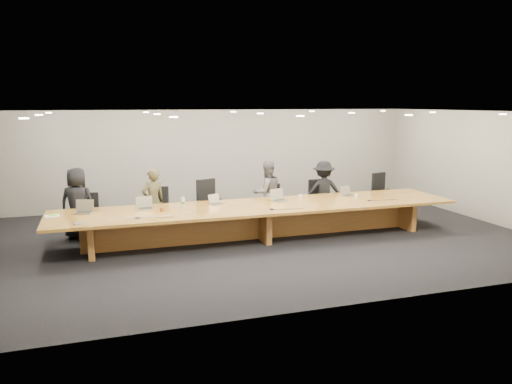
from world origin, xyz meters
TOP-DOWN VIEW (x-y plane):
  - ground at (0.00, 0.00)m, footprint 12.00×12.00m
  - back_wall at (0.00, 4.00)m, footprint 12.00×0.02m
  - conference_table at (0.00, 0.00)m, footprint 9.00×1.80m
  - chair_far_left at (-3.62, 1.29)m, footprint 0.53×0.53m
  - chair_left at (-2.09, 1.18)m, footprint 0.65×0.65m
  - chair_mid_left at (-0.84, 1.22)m, footprint 0.77×0.77m
  - chair_mid_right at (0.77, 1.21)m, footprint 0.55×0.55m
  - chair_right at (2.00, 1.17)m, footprint 0.57×0.57m
  - chair_far_right at (3.97, 1.25)m, footprint 0.73×0.73m
  - person_a at (-3.86, 1.26)m, footprint 0.90×0.73m
  - person_b at (-2.21, 1.18)m, footprint 0.63×0.51m
  - person_c at (0.58, 1.21)m, footprint 0.86×0.71m
  - person_d at (2.09, 1.13)m, footprint 1.09×0.75m
  - laptop_a at (-3.73, 0.33)m, footprint 0.42×0.35m
  - laptop_b at (-2.47, 0.36)m, footprint 0.37×0.28m
  - laptop_c at (-0.89, 0.41)m, footprint 0.36×0.32m
  - laptop_d at (0.60, 0.31)m, footprint 0.44×0.38m
  - laptop_e at (2.42, 0.42)m, footprint 0.37×0.32m
  - water_bottle at (-1.68, 0.23)m, footprint 0.08×0.08m
  - amber_mug at (-2.17, 0.01)m, footprint 0.08×0.08m
  - paper_cup_near at (1.15, 0.42)m, footprint 0.11×0.11m
  - paper_cup_far at (2.46, 0.11)m, footprint 0.09×0.09m
  - notepad at (-4.32, 0.24)m, footprint 0.30×0.26m
  - lime_gadget at (-4.30, 0.23)m, footprint 0.17×0.12m
  - av_box at (-3.79, -0.64)m, footprint 0.21×0.18m
  - mic_left at (-2.70, -0.47)m, footprint 0.16×0.16m
  - mic_center at (0.09, -0.52)m, footprint 0.16×0.16m
  - mic_right at (2.59, -0.27)m, footprint 0.11×0.11m

SIDE VIEW (x-z plane):
  - ground at x=0.00m, z-range 0.00..0.00m
  - chair_far_left at x=-3.62m, z-range 0.00..1.00m
  - chair_mid_right at x=0.77m, z-range 0.00..1.00m
  - conference_table at x=0.00m, z-range 0.15..0.90m
  - chair_right at x=2.00m, z-range 0.00..1.06m
  - chair_left at x=-2.09m, z-range 0.00..1.08m
  - chair_far_right at x=3.97m, z-range 0.00..1.15m
  - chair_mid_left at x=-0.84m, z-range 0.00..1.20m
  - person_b at x=-2.21m, z-range 0.00..1.51m
  - notepad at x=-4.32m, z-range 0.75..0.77m
  - mic_right at x=2.59m, z-range 0.75..0.78m
  - av_box at x=-3.79m, z-range 0.75..0.78m
  - mic_left at x=-2.70m, z-range 0.75..0.78m
  - mic_center at x=0.09m, z-range 0.75..0.78m
  - person_d at x=2.09m, z-range 0.00..1.54m
  - lime_gadget at x=-4.30m, z-range 0.77..0.79m
  - amber_mug at x=-2.17m, z-range 0.75..0.84m
  - paper_cup_far at x=2.46m, z-range 0.75..0.85m
  - person_a at x=-3.86m, z-range 0.00..1.60m
  - person_c at x=0.58m, z-range 0.00..1.60m
  - paper_cup_near at x=1.15m, z-range 0.75..0.85m
  - laptop_c at x=-0.89m, z-range 0.75..0.98m
  - water_bottle at x=-1.68m, z-range 0.75..0.98m
  - laptop_e at x=2.42m, z-range 0.75..1.00m
  - laptop_b at x=-2.47m, z-range 0.75..1.03m
  - laptop_a at x=-3.73m, z-range 0.75..1.03m
  - laptop_d at x=0.60m, z-range 0.75..1.04m
  - back_wall at x=0.00m, z-range 0.00..2.80m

